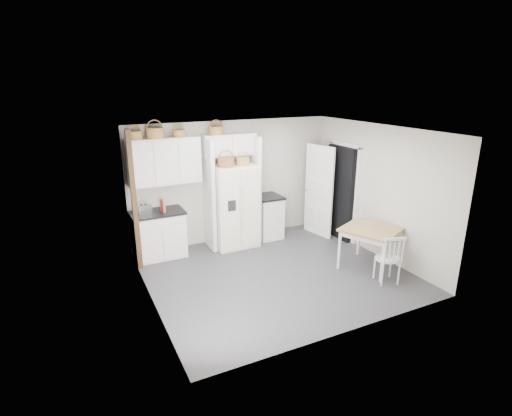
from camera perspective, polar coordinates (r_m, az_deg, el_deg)
floor at (r=7.44m, az=2.94°, el=-9.32°), size 4.50×4.50×0.00m
ceiling at (r=6.67m, az=3.30°, el=10.98°), size 4.50×4.50×0.00m
wall_back at (r=8.68m, az=-3.33°, el=3.83°), size 4.50×0.00×4.50m
wall_left at (r=6.22m, az=-15.34°, el=-2.47°), size 0.00×4.00×4.00m
wall_right at (r=8.24m, az=16.92°, el=2.33°), size 0.00×4.00×4.00m
refrigerator at (r=8.39m, az=-3.17°, el=0.32°), size 0.90×0.73×1.75m
base_cab_left at (r=8.17m, az=-13.72°, el=-3.79°), size 0.98×0.62×0.91m
base_cab_right at (r=8.95m, az=1.67°, el=-1.33°), size 0.52×0.63×0.92m
dining_table at (r=7.81m, az=15.96°, el=-5.47°), size 1.26×1.26×0.79m
windsor_chair at (r=7.33m, az=18.31°, el=-6.84°), size 0.53×0.50×0.89m
counter_left at (r=8.01m, az=-13.97°, el=-0.62°), size 1.02×0.66×0.04m
counter_right at (r=8.80m, az=1.69°, el=1.64°), size 0.56×0.67×0.04m
toaster at (r=7.89m, az=-15.75°, el=-0.21°), size 0.30×0.21×0.18m
cookbook_red at (r=7.91m, az=-13.20°, el=0.30°), size 0.06×0.17×0.25m
cookbook_cream at (r=7.92m, az=-12.96°, el=0.24°), size 0.07×0.15×0.22m
basket_upper_a at (r=7.77m, az=-16.90°, el=9.91°), size 0.26×0.26×0.15m
basket_upper_b at (r=7.83m, az=-14.23°, el=10.35°), size 0.33×0.33×0.19m
basket_upper_c at (r=7.94m, az=-10.96°, el=10.43°), size 0.23×0.23×0.13m
basket_bridge_a at (r=8.17m, az=-5.75°, el=10.97°), size 0.29×0.29×0.16m
basket_fridge_a at (r=7.99m, az=-4.29°, el=6.54°), size 0.34×0.34×0.18m
basket_fridge_b at (r=8.13m, az=-1.87°, el=6.67°), size 0.28×0.28×0.15m
upper_cabinet at (r=7.94m, az=-13.00°, el=6.54°), size 1.40×0.34×0.90m
bridge_cabinet at (r=8.31m, az=-3.93°, el=9.00°), size 1.12×0.34×0.45m
fridge_panel_left at (r=8.22m, az=-6.74°, el=1.86°), size 0.08×0.60×2.30m
fridge_panel_right at (r=8.60m, az=-0.32°, el=2.69°), size 0.08×0.60×2.30m
trim_post at (r=7.50m, az=-17.01°, el=0.82°), size 0.09×0.09×2.60m
doorway_void at (r=8.99m, az=12.07°, el=2.13°), size 0.18×0.85×2.05m
door_slab at (r=9.03m, az=8.96°, el=2.40°), size 0.21×0.79×2.05m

